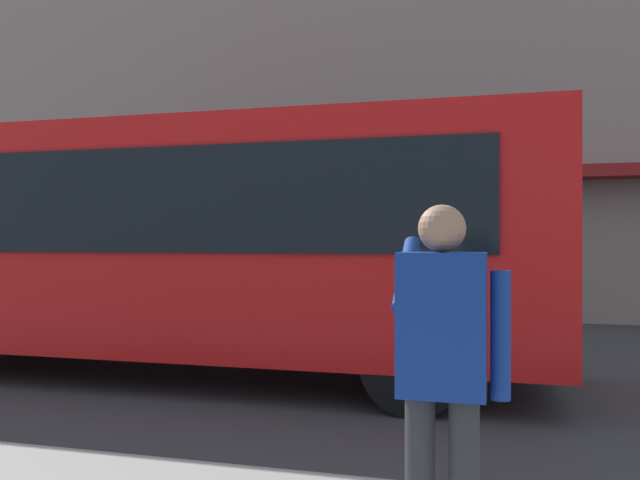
% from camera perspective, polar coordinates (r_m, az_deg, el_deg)
% --- Properties ---
extents(ground_plane, '(60.00, 60.00, 0.00)m').
position_cam_1_polar(ground_plane, '(7.91, 9.34, -12.28)').
color(ground_plane, '#38383A').
extents(building_facade_far, '(28.00, 1.55, 12.00)m').
position_cam_1_polar(building_facade_far, '(15.12, 12.21, 16.57)').
color(building_facade_far, gray).
rests_on(building_facade_far, ground_plane).
extents(red_bus, '(9.05, 2.54, 3.08)m').
position_cam_1_polar(red_bus, '(8.32, -12.02, 0.02)').
color(red_bus, red).
rests_on(red_bus, ground_plane).
extents(pedestrian_photographer, '(0.53, 0.52, 1.70)m').
position_cam_1_polar(pedestrian_photographer, '(3.12, 10.60, -10.06)').
color(pedestrian_photographer, '#2D2D33').
rests_on(pedestrian_photographer, sidewalk_curb).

